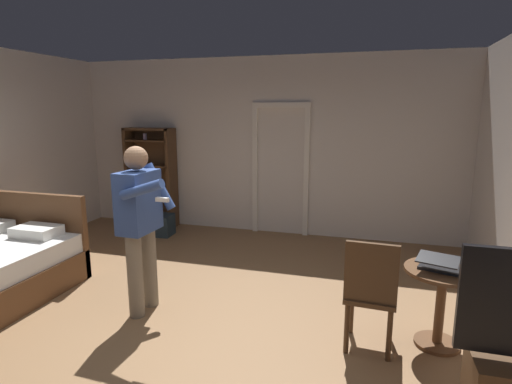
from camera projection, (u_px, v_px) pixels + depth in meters
ground_plane at (164, 333)px, 3.76m from camera, size 7.44×7.44×0.00m
wall_back at (262, 146)px, 6.72m from camera, size 6.59×0.12×2.85m
doorway_frame at (281, 160)px, 6.59m from camera, size 0.93×0.08×2.13m
bookshelf at (152, 174)px, 7.13m from camera, size 0.86×0.32×1.71m
side_table at (441, 295)px, 3.49m from camera, size 0.63×0.63×0.70m
laptop at (439, 265)px, 3.41m from camera, size 0.41×0.41×0.15m
bottle_on_table at (465, 263)px, 3.31m from camera, size 0.06×0.06×0.23m
wooden_chair at (371, 291)px, 3.39m from camera, size 0.44×0.44×0.99m
person_blue_shirt at (140, 218)px, 4.00m from camera, size 0.63×0.61×1.68m
suitcase_dark at (155, 224)px, 6.70m from camera, size 0.61×0.36×0.35m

